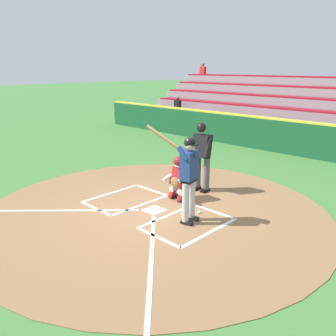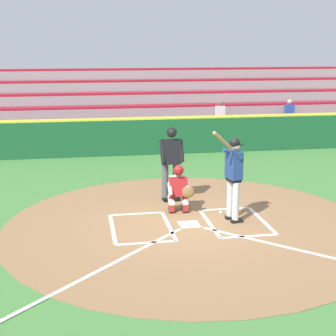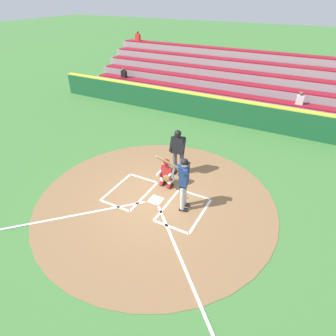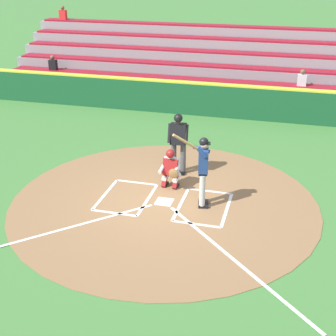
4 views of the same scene
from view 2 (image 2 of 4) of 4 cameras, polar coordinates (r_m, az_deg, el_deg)
name	(u,v)px [view 2 (image 2 of 4)]	position (r m, az deg, el deg)	size (l,w,h in m)	color
ground_plane	(189,225)	(11.15, 2.37, -6.35)	(120.00, 120.00, 0.00)	#427A38
dirt_circle	(189,225)	(11.14, 2.37, -6.33)	(8.00, 8.00, 0.01)	olive
home_plate_and_chalk	(198,239)	(10.34, 3.40, -7.91)	(7.93, 4.91, 0.01)	white
batter	(234,173)	(11.12, 7.31, -0.57)	(0.86, 0.86, 2.13)	#BCBCBC
catcher	(179,188)	(11.80, 1.22, -2.20)	(0.59, 0.65, 1.13)	black
plate_umpire	(171,159)	(12.54, 0.34, 1.05)	(0.60, 0.45, 1.86)	#4C4C51
baseball	(221,213)	(11.88, 5.88, -4.96)	(0.07, 0.07, 0.07)	white
backstop_wall	(145,136)	(18.15, -2.58, 3.58)	(22.00, 0.36, 1.31)	#19512D
bleacher_stand	(133,112)	(21.86, -3.87, 6.19)	(20.00, 5.10, 3.45)	gray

